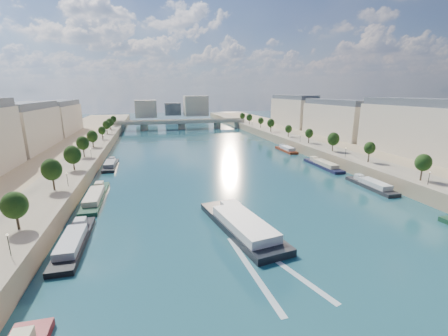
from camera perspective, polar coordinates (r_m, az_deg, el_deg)
ground at (r=130.83m, az=-1.21°, el=0.05°), size 700.00×700.00×0.00m
quay_left at (r=134.49m, az=-32.68°, el=-0.79°), size 44.00×520.00×5.00m
quay_right at (r=161.86m, az=24.50°, el=2.45°), size 44.00×520.00×5.00m
pave_left at (r=129.80m, az=-26.57°, el=0.67°), size 14.00×520.00×0.10m
pave_right at (r=152.55m, az=20.17°, el=3.18°), size 14.00×520.00×0.10m
trees_left at (r=130.25m, az=-25.80°, el=3.25°), size 4.80×268.80×8.26m
trees_right at (r=158.86m, az=17.73°, el=5.79°), size 4.80×268.80×8.26m
lamps_left at (r=118.73m, az=-25.58°, el=0.97°), size 0.36×200.36×4.28m
lamps_right at (r=153.76m, az=17.83°, el=4.50°), size 0.36×200.36×4.28m
buildings_left at (r=147.84m, az=-36.78°, el=5.34°), size 16.00×226.00×23.20m
buildings_right at (r=177.30m, az=25.91°, el=7.82°), size 16.00×226.00×23.20m
skyline at (r=344.94m, az=-9.04°, el=11.33°), size 79.00×42.00×22.00m
bridge at (r=267.45m, az=-8.07°, el=8.44°), size 112.00×12.00×8.15m
tour_barge at (r=73.49m, az=3.36°, el=-10.79°), size 14.46×32.81×4.30m
wake at (r=60.54m, az=8.25°, el=-18.27°), size 12.08×26.03×0.04m
moored_barges_left at (r=73.23m, az=-26.92°, el=-12.93°), size 5.00×161.33×3.60m
moored_barges_right at (r=114.03m, az=27.02°, el=-3.33°), size 5.00×158.03×3.60m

